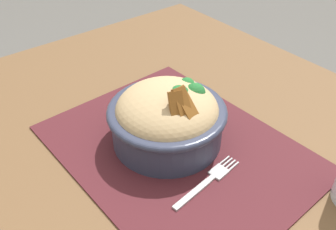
{
  "coord_description": "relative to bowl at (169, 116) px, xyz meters",
  "views": [
    {
      "loc": [
        0.3,
        -0.29,
        1.13
      ],
      "look_at": [
        -0.06,
        0.0,
        0.78
      ],
      "focal_mm": 39.33,
      "sensor_mm": 36.0,
      "label": 1
    }
  ],
  "objects": [
    {
      "name": "table",
      "position": [
        0.06,
        -0.0,
        -0.13
      ],
      "size": [
        1.04,
        0.83,
        0.72
      ],
      "color": "brown",
      "rests_on": "ground_plane"
    },
    {
      "name": "fork",
      "position": [
        0.11,
        -0.01,
        -0.05
      ],
      "size": [
        0.03,
        0.13,
        0.0
      ],
      "color": "#B9B9B9",
      "rests_on": "placemat"
    },
    {
      "name": "placemat",
      "position": [
        0.03,
        0.0,
        -0.05
      ],
      "size": [
        0.43,
        0.33,
        0.0
      ],
      "primitive_type": "cube",
      "rotation": [
        0.0,
        0.0,
        0.04
      ],
      "color": "#47191E",
      "rests_on": "table"
    },
    {
      "name": "bowl",
      "position": [
        0.0,
        0.0,
        0.0
      ],
      "size": [
        0.19,
        0.19,
        0.12
      ],
      "color": "#2D3347",
      "rests_on": "placemat"
    }
  ]
}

